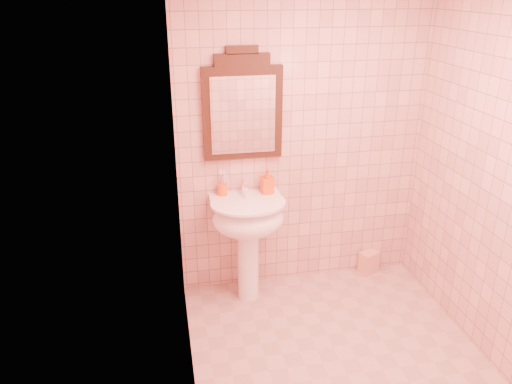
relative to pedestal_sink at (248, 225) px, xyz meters
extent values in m
plane|color=tan|center=(0.48, -0.87, -0.66)|extent=(2.20, 2.20, 0.00)
cube|color=#E0AB9C|center=(0.48, 0.23, 0.59)|extent=(2.00, 0.02, 2.50)
cylinder|color=white|center=(0.00, 0.01, -0.31)|extent=(0.17, 0.17, 0.70)
ellipsoid|color=white|center=(0.00, -0.01, 0.06)|extent=(0.56, 0.46, 0.28)
cube|color=white|center=(0.00, 0.15, 0.17)|extent=(0.56, 0.15, 0.05)
cylinder|color=white|center=(0.00, -0.01, 0.19)|extent=(0.58, 0.58, 0.02)
cylinder|color=white|center=(0.00, 0.15, 0.25)|extent=(0.04, 0.04, 0.09)
cylinder|color=white|center=(0.00, 0.10, 0.28)|extent=(0.02, 0.10, 0.02)
cylinder|color=white|center=(0.00, 0.05, 0.26)|extent=(0.02, 0.02, 0.04)
cube|color=white|center=(0.00, 0.16, 0.30)|extent=(0.02, 0.07, 0.01)
cube|color=black|center=(0.00, 0.20, 0.84)|extent=(0.61, 0.05, 0.70)
cube|color=black|center=(0.00, 0.20, 1.23)|extent=(0.41, 0.05, 0.09)
cube|color=black|center=(0.00, 0.20, 1.30)|extent=(0.23, 0.05, 0.06)
cube|color=white|center=(0.00, 0.17, 0.83)|extent=(0.49, 0.01, 0.59)
cylinder|color=#E55113|center=(-0.18, 0.16, 0.25)|extent=(0.08, 0.08, 0.10)
cylinder|color=silver|center=(-0.16, 0.16, 0.29)|extent=(0.01, 0.01, 0.18)
cylinder|color=#338CD8|center=(-0.18, 0.18, 0.29)|extent=(0.01, 0.01, 0.18)
cylinder|color=#E5334C|center=(-0.18, 0.15, 0.29)|extent=(0.01, 0.01, 0.18)
imported|color=#DD4C12|center=(0.18, 0.13, 0.30)|extent=(0.10, 0.10, 0.20)
cube|color=tan|center=(1.12, 0.17, -0.56)|extent=(0.19, 0.16, 0.20)
camera|label=1|loc=(-0.61, -3.43, 1.75)|focal=35.00mm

